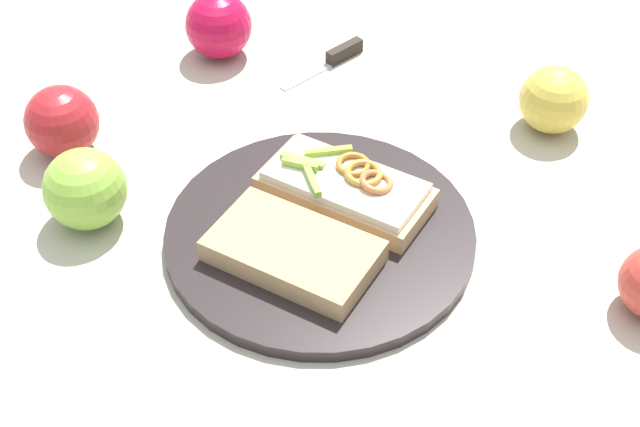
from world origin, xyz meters
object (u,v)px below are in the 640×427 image
(apple_4, at_px, (554,99))
(knife, at_px, (336,57))
(apple_3, at_px, (62,122))
(apple_5, at_px, (219,25))
(sandwich, at_px, (345,188))
(bread_slice_side, at_px, (293,251))
(apple_0, at_px, (85,189))
(plate, at_px, (320,234))

(apple_4, relative_size, knife, 0.59)
(apple_3, relative_size, apple_5, 0.97)
(sandwich, xyz_separation_m, knife, (-0.21, 0.16, -0.02))
(sandwich, distance_m, bread_slice_side, 0.10)
(sandwich, height_order, bread_slice_side, sandwich)
(apple_0, xyz_separation_m, apple_3, (-0.11, 0.03, -0.00))
(plate, height_order, apple_0, apple_0)
(bread_slice_side, distance_m, apple_5, 0.38)
(apple_4, xyz_separation_m, knife, (-0.25, -0.10, -0.03))
(apple_3, bearing_deg, apple_0, -15.90)
(apple_3, xyz_separation_m, apple_4, (0.30, 0.44, -0.00))
(sandwich, relative_size, bread_slice_side, 1.22)
(apple_0, bearing_deg, apple_4, 68.40)
(apple_0, relative_size, apple_5, 1.00)
(plate, bearing_deg, apple_3, -155.24)
(apple_0, bearing_deg, apple_5, 121.81)
(knife, bearing_deg, apple_4, 108.87)
(apple_3, distance_m, apple_5, 0.24)
(knife, bearing_deg, bread_slice_side, 40.35)
(plate, bearing_deg, sandwich, 110.12)
(bread_slice_side, relative_size, knife, 1.19)
(apple_3, height_order, apple_4, apple_3)
(apple_3, xyz_separation_m, apple_5, (-0.05, 0.24, 0.00))
(apple_4, bearing_deg, plate, -94.07)
(apple_0, bearing_deg, apple_3, 164.10)
(sandwich, distance_m, apple_4, 0.27)
(apple_4, height_order, knife, apple_4)
(sandwich, xyz_separation_m, apple_3, (-0.26, -0.17, 0.01))
(plate, relative_size, knife, 2.35)
(apple_0, bearing_deg, sandwich, 54.40)
(apple_0, bearing_deg, knife, 99.66)
(bread_slice_side, xyz_separation_m, apple_3, (-0.30, -0.08, 0.01))
(apple_4, relative_size, apple_5, 0.93)
(bread_slice_side, bearing_deg, knife, 112.71)
(plate, distance_m, sandwich, 0.05)
(apple_4, xyz_separation_m, apple_5, (-0.35, -0.20, 0.00))
(apple_3, relative_size, apple_4, 1.03)
(sandwich, distance_m, apple_3, 0.31)
(sandwich, height_order, apple_3, apple_3)
(apple_0, relative_size, apple_4, 1.07)
(apple_5, bearing_deg, plate, -18.08)
(apple_3, bearing_deg, plate, 24.76)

